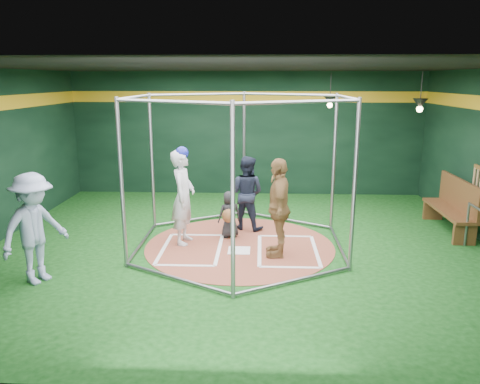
{
  "coord_description": "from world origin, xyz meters",
  "views": [
    {
      "loc": [
        0.4,
        -8.92,
        3.28
      ],
      "look_at": [
        0.0,
        0.1,
        1.1
      ],
      "focal_mm": 35.0,
      "sensor_mm": 36.0,
      "label": 1
    }
  ],
  "objects_px": {
    "batter_figure": "(183,196)",
    "umpire": "(246,193)",
    "dugout_bench": "(453,205)",
    "visitor_leopard": "(279,208)"
  },
  "relations": [
    {
      "from": "umpire",
      "to": "visitor_leopard",
      "type": "bearing_deg",
      "value": 134.01
    },
    {
      "from": "batter_figure",
      "to": "visitor_leopard",
      "type": "relative_size",
      "value": 1.06
    },
    {
      "from": "dugout_bench",
      "to": "visitor_leopard",
      "type": "bearing_deg",
      "value": -157.08
    },
    {
      "from": "dugout_bench",
      "to": "batter_figure",
      "type": "bearing_deg",
      "value": -169.87
    },
    {
      "from": "visitor_leopard",
      "to": "dugout_bench",
      "type": "distance_m",
      "value": 4.24
    },
    {
      "from": "visitor_leopard",
      "to": "dugout_bench",
      "type": "height_order",
      "value": "visitor_leopard"
    },
    {
      "from": "umpire",
      "to": "batter_figure",
      "type": "bearing_deg",
      "value": 60.41
    },
    {
      "from": "umpire",
      "to": "dugout_bench",
      "type": "height_order",
      "value": "umpire"
    },
    {
      "from": "visitor_leopard",
      "to": "batter_figure",
      "type": "bearing_deg",
      "value": -106.73
    },
    {
      "from": "batter_figure",
      "to": "umpire",
      "type": "distance_m",
      "value": 1.6
    }
  ]
}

